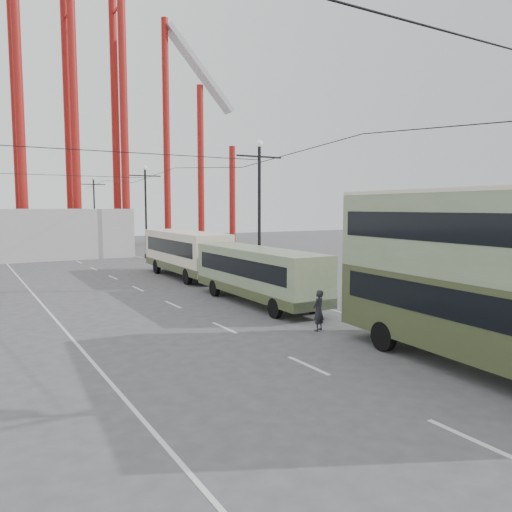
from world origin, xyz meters
TOP-DOWN VIEW (x-y plane):
  - ground at (0.00, 0.00)m, footprint 160.00×160.00m
  - road_markings at (-0.86, 19.70)m, footprint 12.52×120.00m
  - lamp_post_mid at (5.60, 18.00)m, footprint 3.20×0.44m
  - lamp_post_far at (5.60, 40.00)m, footprint 3.20×0.44m
  - lamp_post_distant at (5.60, 62.00)m, footprint 3.20×0.44m
  - roller_coaster at (-2.49, 56.89)m, footprint 52.95×5.00m
  - fairground_shed at (-6.00, 47.00)m, footprint 22.00×10.00m
  - double_decker_bus at (3.35, 0.89)m, footprint 3.48×10.90m
  - single_decker_green at (3.05, 13.96)m, footprint 2.63×10.57m
  - single_decker_cream at (3.71, 25.44)m, footprint 3.06×10.93m
  - pedestrian at (2.16, 7.53)m, footprint 0.74×0.63m

SIDE VIEW (x-z plane):
  - ground at x=0.00m, z-range 0.00..0.00m
  - road_markings at x=-0.86m, z-range 0.00..0.01m
  - pedestrian at x=2.16m, z-range 0.00..1.72m
  - single_decker_green at x=3.05m, z-range 0.19..3.16m
  - single_decker_cream at x=3.71m, z-range 0.21..3.59m
  - fairground_shed at x=-6.00m, z-range 0.00..5.00m
  - double_decker_bus at x=3.35m, z-range 0.35..6.11m
  - lamp_post_mid at x=5.60m, z-range 0.02..9.34m
  - lamp_post_far at x=5.60m, z-range 0.02..9.34m
  - lamp_post_distant at x=5.60m, z-range 0.02..9.34m
  - roller_coaster at x=-2.49m, z-range -4.82..50.66m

